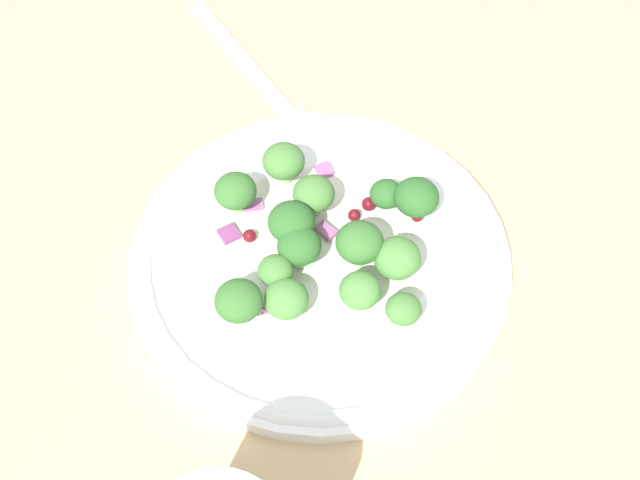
{
  "coord_description": "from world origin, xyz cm",
  "views": [
    {
      "loc": [
        -23.91,
        -8.46,
        44.52
      ],
      "look_at": [
        2.88,
        2.61,
        2.7
      ],
      "focal_mm": 45.31,
      "sensor_mm": 36.0,
      "label": 1
    }
  ],
  "objects": [
    {
      "name": "broccoli_floret_0",
      "position": [
        5.64,
        4.19,
        3.35
      ],
      "size": [
        2.74,
        2.74,
        2.78
      ],
      "color": "#8EB77A",
      "rests_on": "plate"
    },
    {
      "name": "broccoli_floret_7",
      "position": [
        0.48,
        -1.16,
        3.27
      ],
      "size": [
        2.53,
        2.53,
        2.56
      ],
      "color": "#9EC684",
      "rests_on": "plate"
    },
    {
      "name": "cranberry_1",
      "position": [
        4.68,
        1.18,
        1.84
      ],
      "size": [
        0.88,
        0.88,
        0.88
      ],
      "primitive_type": "sphere",
      "color": "#4C0A14",
      "rests_on": "plate"
    },
    {
      "name": "broccoli_floret_5",
      "position": [
        3.02,
        -2.45,
        3.29
      ],
      "size": [
        2.91,
        2.91,
        2.94
      ],
      "color": "#8EB77A",
      "rests_on": "plate"
    },
    {
      "name": "cranberry_0",
      "position": [
        7.42,
        0.97,
        1.78
      ],
      "size": [
        0.96,
        0.96,
        0.96
      ],
      "primitive_type": "sphere",
      "color": "maroon",
      "rests_on": "plate"
    },
    {
      "name": "broccoli_floret_12",
      "position": [
        -2.0,
        2.78,
        2.86
      ],
      "size": [
        2.7,
        2.7,
        2.74
      ],
      "color": "#9EC684",
      "rests_on": "plate"
    },
    {
      "name": "broccoli_floret_11",
      "position": [
        1.61,
        3.48,
        3.22
      ],
      "size": [
        2.78,
        2.78,
        2.81
      ],
      "color": "#ADD18E",
      "rests_on": "plate"
    },
    {
      "name": "fork",
      "position": [
        16.91,
        13.6,
        0.25
      ],
      "size": [
        12.07,
        16.32,
        0.5
      ],
      "color": "silver",
      "rests_on": "ground_plane"
    },
    {
      "name": "broccoli_floret_9",
      "position": [
        7.92,
        -2.03,
        3.32
      ],
      "size": [
        2.94,
        2.94,
        2.97
      ],
      "color": "#ADD18E",
      "rests_on": "plate"
    },
    {
      "name": "broccoli_floret_8",
      "position": [
        -0.53,
        4.15,
        3.07
      ],
      "size": [
        2.18,
        2.18,
        2.21
      ],
      "color": "#ADD18E",
      "rests_on": "plate"
    },
    {
      "name": "broccoli_floret_13",
      "position": [
        7.46,
        7.14,
        3.27
      ],
      "size": [
        2.87,
        2.87,
        2.9
      ],
      "color": "#9EC684",
      "rests_on": "plate"
    },
    {
      "name": "broccoli_floret_1",
      "position": [
        2.91,
        4.57,
        3.49
      ],
      "size": [
        2.99,
        2.99,
        3.03
      ],
      "color": "#9EC684",
      "rests_on": "plate"
    },
    {
      "name": "broccoli_floret_4",
      "position": [
        2.92,
        -0.45,
        3.75
      ],
      "size": [
        2.99,
        2.99,
        3.03
      ],
      "color": "#9EC684",
      "rests_on": "plate"
    },
    {
      "name": "broccoli_floret_6",
      "position": [
        4.03,
        9.05,
        3.17
      ],
      "size": [
        2.8,
        2.8,
        2.83
      ],
      "color": "#8EB77A",
      "rests_on": "plate"
    },
    {
      "name": "ground_plane",
      "position": [
        0.0,
        0.0,
        -1.0
      ],
      "size": [
        180.0,
        180.0,
        2.0
      ],
      "primitive_type": "cube",
      "color": "tan"
    },
    {
      "name": "cranberry_4",
      "position": [
        6.15,
        1.53,
        1.81
      ],
      "size": [
        0.84,
        0.84,
        0.84
      ],
      "primitive_type": "sphere",
      "color": "maroon",
      "rests_on": "plate"
    },
    {
      "name": "dressing_pool",
      "position": [
        2.88,
        2.61,
        1.3
      ],
      "size": [
        14.33,
        14.33,
        0.2
      ],
      "primitive_type": "cylinder",
      "color": "white",
      "rests_on": "plate"
    },
    {
      "name": "cranberry_3",
      "position": [
        2.06,
        7.22,
        1.73
      ],
      "size": [
        0.87,
        0.87,
        0.87
      ],
      "primitive_type": "sphere",
      "color": "maroon",
      "rests_on": "plate"
    },
    {
      "name": "onion_bit_2",
      "position": [
        4.3,
        2.78,
        1.82
      ],
      "size": [
        1.26,
        1.54,
        0.36
      ],
      "primitive_type": "cube",
      "rotation": [
        0.0,
        0.0,
        1.18
      ],
      "color": "#A35B93",
      "rests_on": "plate"
    },
    {
      "name": "broccoli_floret_10",
      "position": [
        -3.62,
        5.08,
        3.68
      ],
      "size": [
        2.87,
        2.87,
        2.9
      ],
      "color": "#8EB77A",
      "rests_on": "plate"
    },
    {
      "name": "cranberry_2",
      "position": [
        7.4,
        -2.37,
        2.1
      ],
      "size": [
        0.73,
        0.73,
        0.73
      ],
      "primitive_type": "sphere",
      "color": "maroon",
      "rests_on": "plate"
    },
    {
      "name": "broccoli_floret_3",
      "position": [
        7.97,
        -0.41,
        2.63
      ],
      "size": [
        2.21,
        2.21,
        2.24
      ],
      "color": "#9EC684",
      "rests_on": "plate"
    },
    {
      "name": "onion_bit_1",
      "position": [
        1.77,
        8.58,
        1.58
      ],
      "size": [
        1.68,
        1.68,
        0.39
      ],
      "primitive_type": "cube",
      "rotation": [
        0.0,
        0.0,
        0.94
      ],
      "color": "#843D75",
      "rests_on": "plate"
    },
    {
      "name": "plate",
      "position": [
        2.88,
        2.61,
        0.86
      ],
      "size": [
        24.7,
        24.7,
        1.7
      ],
      "color": "white",
      "rests_on": "ground_plane"
    },
    {
      "name": "broccoli_floret_2",
      "position": [
        -0.5,
        -3.93,
        2.88
      ],
      "size": [
        2.18,
        2.18,
        2.2
      ],
      "color": "#8EB77A",
      "rests_on": "plate"
    },
    {
      "name": "onion_bit_5",
      "position": [
        8.56,
        -0.19,
        1.51
      ],
      "size": [
        1.37,
        1.39,
        0.48
      ],
      "primitive_type": "cube",
      "rotation": [
        0.0,
        0.0,
        0.73
      ],
      "color": "#A35B93",
      "rests_on": "plate"
    },
    {
      "name": "onion_bit_4",
      "position": [
        9.11,
        4.89,
        1.5
      ],
      "size": [
        1.54,
        1.54,
        0.5
      ],
      "primitive_type": "cube",
      "rotation": [
        0.0,
        0.0,
        2.34
      ],
      "color": "#A35B93",
      "rests_on": "plate"
    },
    {
      "name": "onion_bit_0",
      "position": [
        -2.09,
        3.64,
        1.62
      ],
      "size": [
        1.2,
        1.4,
        0.49
      ],
      "primitive_type": "cube",
      "rotation": [
        0.0,
        0.0,
        1.7
      ],
      "color": "#A35B93",
      "rests_on": "plate"
    },
    {
      "name": "onion_bit_3",
      "position": [
        4.56,
        8.17,
        1.45
      ],
      "size": [
        1.46,
        1.61,
        0.47
      ],
      "primitive_type": "cube",
      "rotation": [
        0.0,
        0.0,
        2.12
      ],
      "color": "#A35B93",
      "rests_on": "plate"
    }
  ]
}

